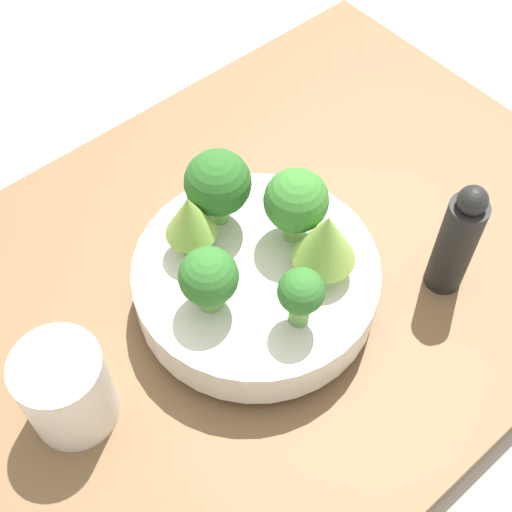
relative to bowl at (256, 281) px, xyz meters
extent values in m
plane|color=#ADA89E|center=(-0.01, 0.03, -0.08)|extent=(6.00, 6.00, 0.00)
cube|color=brown|center=(-0.01, 0.03, -0.06)|extent=(0.94, 0.61, 0.04)
cylinder|color=silver|center=(0.00, 0.00, -0.03)|extent=(0.12, 0.12, 0.01)
cylinder|color=silver|center=(0.00, 0.00, 0.00)|extent=(0.26, 0.26, 0.05)
cylinder|color=#6BA34C|center=(-0.06, 0.00, 0.04)|extent=(0.03, 0.03, 0.03)
sphere|color=#2D6B28|center=(-0.06, 0.00, 0.08)|extent=(0.06, 0.06, 0.06)
cylinder|color=#7AB256|center=(0.01, 0.07, 0.05)|extent=(0.02, 0.02, 0.04)
sphere|color=#286023|center=(0.01, 0.07, 0.09)|extent=(0.07, 0.07, 0.07)
cylinder|color=#7AB256|center=(0.06, 0.01, 0.04)|extent=(0.02, 0.02, 0.03)
sphere|color=#387A2D|center=(0.06, 0.01, 0.08)|extent=(0.07, 0.07, 0.07)
cylinder|color=#6BA34C|center=(0.05, -0.05, 0.04)|extent=(0.02, 0.02, 0.02)
cone|color=#84AD47|center=(0.05, -0.05, 0.08)|extent=(0.07, 0.07, 0.07)
cylinder|color=#609347|center=(-0.04, 0.06, 0.04)|extent=(0.02, 0.02, 0.03)
cone|color=#84AD47|center=(-0.04, 0.06, 0.08)|extent=(0.05, 0.05, 0.05)
cylinder|color=#609347|center=(-0.01, -0.07, 0.05)|extent=(0.02, 0.02, 0.04)
sphere|color=#2D6B28|center=(-0.01, -0.07, 0.08)|extent=(0.05, 0.05, 0.05)
cylinder|color=silver|center=(-0.22, 0.02, 0.01)|extent=(0.09, 0.09, 0.10)
cylinder|color=black|center=(0.18, -0.12, 0.03)|extent=(0.04, 0.04, 0.13)
sphere|color=black|center=(0.18, -0.12, 0.10)|extent=(0.03, 0.03, 0.03)
camera|label=1|loc=(-0.27, -0.32, 0.64)|focal=50.00mm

